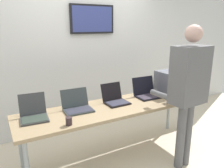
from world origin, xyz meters
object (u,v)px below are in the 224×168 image
object	(u,v)px
workbench	(116,109)
laptop_station_3	(147,92)
coffee_mug	(69,121)
laptop_station_2	(115,99)
equipment_box	(170,82)
laptop_station_1	(77,106)
laptop_station_0	(34,113)
person	(188,85)

from	to	relation	value
workbench	laptop_station_3	distance (m)	0.63
coffee_mug	laptop_station_2	bearing A→B (deg)	24.90
equipment_box	laptop_station_1	world-z (taller)	equipment_box
laptop_station_0	workbench	bearing A→B (deg)	-6.75
laptop_station_1	laptop_station_3	xyz separation A→B (m)	(1.12, 0.01, 0.01)
laptop_station_2	person	size ratio (longest dim) A/B	0.18
laptop_station_0	laptop_station_2	size ratio (longest dim) A/B	1.14
laptop_station_0	equipment_box	bearing A→B (deg)	-0.57
laptop_station_2	person	world-z (taller)	person
workbench	person	size ratio (longest dim) A/B	1.46
workbench	laptop_station_0	size ratio (longest dim) A/B	6.95
laptop_station_1	person	bearing A→B (deg)	-32.98
laptop_station_1	laptop_station_3	distance (m)	1.12
laptop_station_0	laptop_station_1	xyz separation A→B (m)	(0.53, -0.00, -0.00)
laptop_station_0	coffee_mug	distance (m)	0.48
laptop_station_2	laptop_station_3	size ratio (longest dim) A/B	0.86
workbench	laptop_station_0	xyz separation A→B (m)	(-1.04, 0.12, 0.11)
workbench	laptop_station_1	size ratio (longest dim) A/B	7.19
person	laptop_station_2	bearing A→B (deg)	128.51
workbench	laptop_station_3	world-z (taller)	laptop_station_3
laptop_station_0	laptop_station_3	distance (m)	1.65
laptop_station_1	laptop_station_2	distance (m)	0.55
laptop_station_1	laptop_station_3	size ratio (longest dim) A/B	0.95
equipment_box	laptop_station_0	bearing A→B (deg)	179.43
person	coffee_mug	size ratio (longest dim) A/B	20.49
laptop_station_2	laptop_station_3	bearing A→B (deg)	0.98
laptop_station_2	person	distance (m)	0.99
laptop_station_3	coffee_mug	bearing A→B (deg)	-164.50
equipment_box	person	xyz separation A→B (m)	(-0.42, -0.72, 0.18)
laptop_station_2	laptop_station_3	world-z (taller)	laptop_station_3
workbench	coffee_mug	xyz separation A→B (m)	(-0.74, -0.25, 0.10)
laptop_station_0	laptop_station_2	xyz separation A→B (m)	(1.08, -0.01, -0.00)
laptop_station_0	coffee_mug	world-z (taller)	laptop_station_0
equipment_box	laptop_station_2	distance (m)	1.02
laptop_station_3	coffee_mug	world-z (taller)	laptop_station_3
workbench	laptop_station_3	xyz separation A→B (m)	(0.61, 0.12, 0.11)
laptop_station_0	laptop_station_3	size ratio (longest dim) A/B	0.98
laptop_station_1	person	size ratio (longest dim) A/B	0.20
laptop_station_2	person	xyz separation A→B (m)	(0.59, -0.74, 0.29)
laptop_station_1	person	world-z (taller)	person
laptop_station_2	coffee_mug	bearing A→B (deg)	-155.10
person	coffee_mug	world-z (taller)	person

